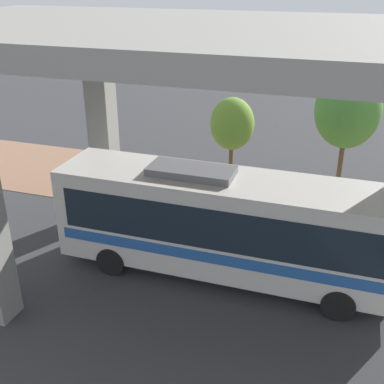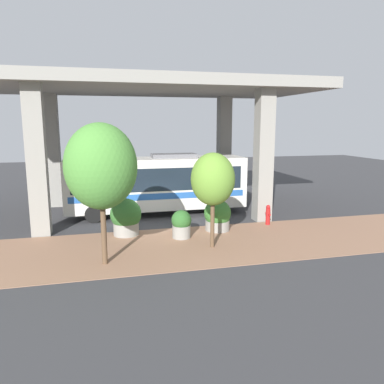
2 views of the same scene
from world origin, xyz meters
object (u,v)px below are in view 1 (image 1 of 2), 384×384
Objects in this scene: planter_middle at (244,192)px; planter_back at (304,208)px; bus at (223,221)px; fire_hydrant at (122,191)px; street_tree_far at (348,110)px; street_tree_near at (232,124)px; planter_front at (191,192)px.

planter_middle is 2.87m from planter_back.
bus reaches higher than fire_hydrant.
planter_back is 5.01m from street_tree_far.
fire_hydrant is 5.36m from planter_middle.
fire_hydrant is 0.80× the size of planter_middle.
street_tree_near is at bearing -78.82° from street_tree_far.
planter_middle is at bearing 31.51° from street_tree_near.
street_tree_far is (-2.67, 3.74, 3.24)m from planter_middle.
planter_back reaches higher than planter_front.
planter_back reaches higher than fire_hydrant.
street_tree_far is at bearing 163.61° from planter_back.
planter_back is 0.33× the size of street_tree_far.
planter_back is 0.43× the size of street_tree_near.
bus reaches higher than planter_front.
street_tree_far reaches higher than fire_hydrant.
planter_front is at bearing 97.19° from fire_hydrant.
fire_hydrant is 0.26× the size of street_tree_near.
street_tree_far is at bearing 101.18° from street_tree_near.
planter_middle is at bearing 111.64° from planter_front.
street_tree_near reaches higher than fire_hydrant.
fire_hydrant is at bearing -66.41° from street_tree_far.
fire_hydrant is at bearing -82.81° from planter_front.
street_tree_near is at bearing 125.48° from fire_hydrant.
planter_front is at bearing -68.36° from planter_middle.
planter_middle is (-5.18, -0.41, -1.33)m from bus.
planter_middle is (-0.85, 2.13, -0.08)m from planter_front.
street_tree_far is at bearing 120.94° from planter_front.
planter_front is 0.29× the size of street_tree_far.
bus is 8.74m from street_tree_far.
planter_back is (0.32, 4.74, 0.14)m from planter_front.
street_tree_far is (-0.95, 4.80, 0.81)m from street_tree_near.
street_tree_near is 0.77× the size of street_tree_far.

